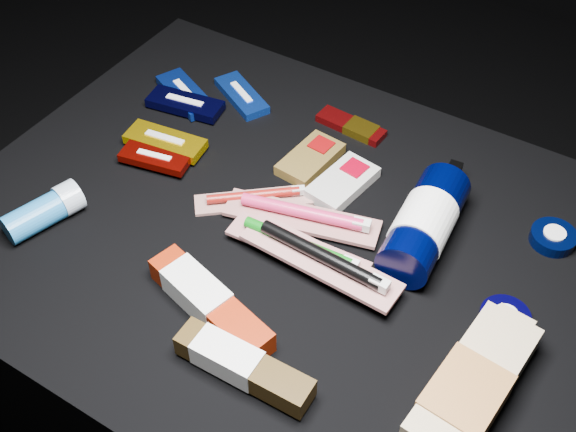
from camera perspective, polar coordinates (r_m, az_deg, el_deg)
The scene contains 21 objects.
ground at distance 1.42m, azimuth -0.74°, elevation -11.69°, with size 3.00×3.00×0.00m, color black.
cloth_table at distance 1.26m, azimuth -0.83°, elevation -6.91°, with size 0.98×0.78×0.40m, color black.
luna_bar_0 at distance 1.34m, azimuth -3.69°, elevation 9.49°, with size 0.14×0.10×0.02m.
luna_bar_1 at distance 1.35m, azimuth -8.11°, elevation 9.54°, with size 0.15×0.10×0.02m.
luna_bar_2 at distance 1.32m, azimuth -8.13°, elevation 8.76°, with size 0.14×0.07×0.02m.
luna_bar_3 at distance 1.24m, azimuth -9.67°, elevation 5.84°, with size 0.14×0.07×0.02m.
luna_bar_4 at distance 1.21m, azimuth -10.48°, elevation 4.52°, with size 0.12×0.07×0.02m.
clif_bar_0 at distance 1.20m, azimuth 1.92°, elevation 4.65°, with size 0.07×0.12×0.02m.
clif_bar_1 at distance 1.16m, azimuth 4.48°, elevation 2.76°, with size 0.08×0.13×0.02m.
power_bar at distance 1.27m, azimuth 5.26°, elevation 7.01°, with size 0.13×0.05×0.02m.
lotion_bottle at distance 1.07m, azimuth 10.75°, elevation -0.61°, with size 0.09×0.25×0.08m.
cream_tin_upper at distance 1.15m, azimuth 20.22°, elevation -1.59°, with size 0.07×0.07×0.02m.
cream_tin_lower at distance 1.03m, azimuth 16.73°, elevation -7.76°, with size 0.07×0.07×0.02m.
bodywash_bottle at distance 0.94m, azimuth 14.27°, elevation -13.03°, with size 0.10×0.24×0.05m.
deodorant_stick at distance 1.15m, azimuth -18.66°, elevation 0.35°, with size 0.08×0.13×0.05m.
toothbrush_pack_0 at distance 1.14m, azimuth -2.62°, elevation 1.46°, with size 0.17×0.15×0.02m.
toothbrush_pack_1 at distance 1.10m, azimuth 1.27°, elevation 0.03°, with size 0.25×0.11×0.03m.
toothbrush_pack_2 at distance 1.05m, azimuth 0.91°, elevation -2.42°, with size 0.22×0.06×0.02m.
toothbrush_pack_3 at distance 1.02m, azimuth 2.74°, elevation -3.41°, with size 0.25×0.07×0.03m.
toothpaste_carton_red at distance 1.00m, azimuth -6.53°, elevation -6.62°, with size 0.22×0.10×0.04m.
toothpaste_carton_green at distance 0.93m, azimuth -3.97°, elevation -11.54°, with size 0.19×0.05×0.04m.
Camera 1 is at (0.41, -0.63, 1.21)m, focal length 45.00 mm.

